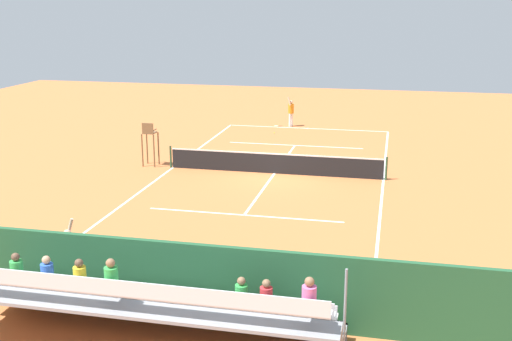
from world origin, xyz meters
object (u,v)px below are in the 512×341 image
(bleacher_stand, at_px, (151,305))
(equipment_bag, at_px, (216,301))
(tennis_net, at_px, (275,163))
(tennis_ball_near, at_px, (274,133))
(courtside_bench, at_px, (281,292))
(umpire_chair, at_px, (150,139))
(tennis_racket, at_px, (276,126))
(line_judge, at_px, (69,252))
(tennis_player, at_px, (291,111))

(bleacher_stand, relative_size, equipment_bag, 10.07)
(tennis_net, distance_m, equipment_bag, 13.44)
(bleacher_stand, height_order, tennis_ball_near, bleacher_stand)
(courtside_bench, xyz_separation_m, equipment_bag, (1.69, 0.13, -0.38))
(umpire_chair, bearing_deg, bleacher_stand, 111.84)
(tennis_net, relative_size, courtside_bench, 5.72)
(tennis_racket, height_order, line_judge, line_judge)
(courtside_bench, relative_size, equipment_bag, 2.00)
(bleacher_stand, distance_m, umpire_chair, 16.70)
(tennis_net, xyz_separation_m, courtside_bench, (-2.71, 13.27, 0.06))
(tennis_net, xyz_separation_m, equipment_bag, (-1.01, 13.40, -0.32))
(bleacher_stand, relative_size, courtside_bench, 5.03)
(line_judge, bearing_deg, tennis_player, -95.28)
(tennis_net, distance_m, line_judge, 13.42)
(equipment_bag, relative_size, tennis_ball_near, 13.64)
(bleacher_stand, xyz_separation_m, courtside_bench, (-2.70, -2.09, -0.38))
(bleacher_stand, distance_m, tennis_ball_near, 24.49)
(tennis_player, bearing_deg, courtside_bench, 98.83)
(umpire_chair, xyz_separation_m, courtside_bench, (-8.91, 13.41, -0.76))
(tennis_net, relative_size, line_judge, 5.35)
(tennis_net, relative_size, tennis_player, 5.35)
(bleacher_stand, xyz_separation_m, tennis_racket, (2.05, -26.67, -0.93))
(tennis_racket, xyz_separation_m, tennis_ball_near, (-0.28, 2.26, 0.02))
(tennis_net, xyz_separation_m, tennis_player, (1.13, -11.45, 0.51))
(bleacher_stand, height_order, equipment_bag, bleacher_stand)
(tennis_ball_near, bearing_deg, bleacher_stand, 94.14)
(tennis_net, height_order, courtside_bench, tennis_net)
(tennis_net, relative_size, equipment_bag, 11.44)
(tennis_player, relative_size, tennis_ball_near, 29.18)
(tennis_ball_near, xyz_separation_m, line_judge, (1.63, 22.02, 0.98))
(equipment_bag, height_order, tennis_player, tennis_player)
(courtside_bench, relative_size, tennis_ball_near, 27.27)
(tennis_racket, bearing_deg, equipment_bag, 97.04)
(tennis_player, bearing_deg, line_judge, 84.72)
(bleacher_stand, relative_size, line_judge, 4.70)
(umpire_chair, distance_m, tennis_ball_near, 10.04)
(tennis_net, height_order, equipment_bag, tennis_net)
(courtside_bench, distance_m, line_judge, 6.12)
(tennis_player, height_order, tennis_ball_near, tennis_player)
(umpire_chair, relative_size, tennis_player, 1.11)
(umpire_chair, height_order, tennis_ball_near, umpire_chair)
(bleacher_stand, distance_m, tennis_racket, 26.76)
(tennis_player, distance_m, tennis_racket, 1.36)
(equipment_bag, bearing_deg, courtside_bench, -175.66)
(tennis_ball_near, bearing_deg, tennis_racket, -82.92)
(tennis_racket, bearing_deg, tennis_net, 100.21)
(courtside_bench, bearing_deg, line_judge, -2.82)
(bleacher_stand, bearing_deg, courtside_bench, -142.25)
(umpire_chair, xyz_separation_m, line_judge, (-2.81, 13.11, -0.30))
(umpire_chair, height_order, equipment_bag, umpire_chair)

